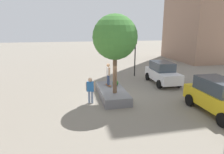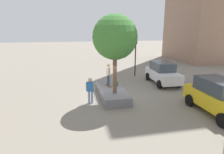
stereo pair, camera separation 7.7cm
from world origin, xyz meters
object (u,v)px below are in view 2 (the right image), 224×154
object	(u,v)px
skateboard	(108,85)
police_car	(163,73)
traffic_light_median	(136,49)
bystander_watching	(90,89)
plaza_tree	(115,37)
skateboarder	(108,73)
taxi_cab	(219,97)
planter_ledge	(112,93)

from	to	relation	value
skateboard	police_car	bearing A→B (deg)	107.82
traffic_light_median	bystander_watching	xyz separation A→B (m)	(6.54, -5.33, -1.85)
plaza_tree	skateboard	bearing A→B (deg)	-175.70
skateboarder	plaza_tree	bearing A→B (deg)	4.30
taxi_cab	skateboard	bearing A→B (deg)	-130.45
planter_ledge	taxi_cab	distance (m)	6.90
planter_ledge	skateboarder	size ratio (longest dim) A/B	2.60
plaza_tree	traffic_light_median	distance (m)	7.64
plaza_tree	taxi_cab	xyz separation A→B (m)	(3.16, 5.54, -3.30)
plaza_tree	traffic_light_median	xyz separation A→B (m)	(-6.55, 3.66, -1.48)
bystander_watching	traffic_light_median	bearing A→B (deg)	140.83
traffic_light_median	skateboard	bearing A→B (deg)	-37.78
planter_ledge	traffic_light_median	size ratio (longest dim) A/B	1.04
plaza_tree	skateboarder	bearing A→B (deg)	-175.70
skateboard	skateboarder	bearing A→B (deg)	0.00
planter_ledge	plaza_tree	xyz separation A→B (m)	(0.87, 0.01, 4.05)
police_car	skateboarder	bearing A→B (deg)	-72.18
planter_ledge	police_car	distance (m)	5.86
plaza_tree	taxi_cab	size ratio (longest dim) A/B	1.17
skateboarder	taxi_cab	distance (m)	7.47
traffic_light_median	taxi_cab	bearing A→B (deg)	10.98
plaza_tree	traffic_light_median	size ratio (longest dim) A/B	1.24
traffic_light_median	bystander_watching	distance (m)	8.64
plaza_tree	taxi_cab	bearing A→B (deg)	60.28
skateboarder	police_car	distance (m)	5.67
skateboarder	taxi_cab	bearing A→B (deg)	49.55
skateboarder	bystander_watching	size ratio (longest dim) A/B	0.95
skateboarder	taxi_cab	size ratio (longest dim) A/B	0.38
skateboarder	taxi_cab	world-z (taller)	skateboarder
plaza_tree	bystander_watching	world-z (taller)	plaza_tree
police_car	plaza_tree	bearing A→B (deg)	-57.05
planter_ledge	bystander_watching	distance (m)	2.00
taxi_cab	traffic_light_median	size ratio (longest dim) A/B	1.07
plaza_tree	skateboarder	size ratio (longest dim) A/B	3.11
bystander_watching	police_car	bearing A→B (deg)	116.11
skateboarder	taxi_cab	xyz separation A→B (m)	(4.83, 5.67, -0.61)
skateboarder	skateboard	bearing A→B (deg)	180.00
skateboarder	police_car	size ratio (longest dim) A/B	0.39
skateboarder	police_car	xyz separation A→B (m)	(-1.72, 5.36, -0.66)
skateboarder	traffic_light_median	xyz separation A→B (m)	(-4.88, 3.78, 1.22)
skateboarder	bystander_watching	world-z (taller)	skateboarder
plaza_tree	police_car	world-z (taller)	plaza_tree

